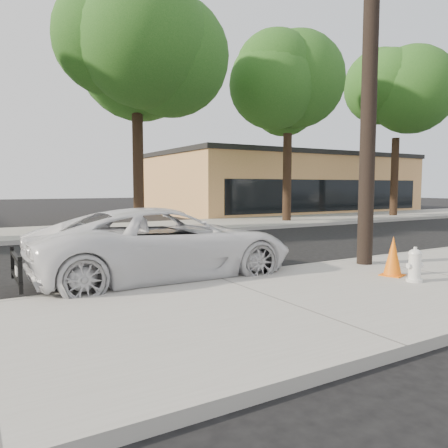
{
  "coord_description": "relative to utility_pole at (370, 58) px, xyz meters",
  "views": [
    {
      "loc": [
        -4.12,
        -9.51,
        1.91
      ],
      "look_at": [
        1.17,
        -0.54,
        1.0
      ],
      "focal_mm": 35.0,
      "sensor_mm": 36.0,
      "label": 1
    }
  ],
  "objects": [
    {
      "name": "ground",
      "position": [
        -3.6,
        2.7,
        -4.7
      ],
      "size": [
        120.0,
        120.0,
        0.0
      ],
      "primitive_type": "plane",
      "color": "black",
      "rests_on": "ground"
    },
    {
      "name": "tree_d",
      "position": [
        6.6,
        10.65,
        1.67
      ],
      "size": [
        4.5,
        4.35,
        8.75
      ],
      "color": "black",
      "rests_on": "far_sidewalk"
    },
    {
      "name": "near_sidewalk",
      "position": [
        -3.6,
        -1.6,
        -4.62
      ],
      "size": [
        90.0,
        4.4,
        0.15
      ],
      "primitive_type": "cube",
      "color": "gray",
      "rests_on": "ground"
    },
    {
      "name": "traffic_cone",
      "position": [
        -0.55,
        -1.2,
        -4.17
      ],
      "size": [
        0.5,
        0.5,
        0.78
      ],
      "rotation": [
        0.0,
        0.0,
        0.3
      ],
      "color": "orange",
      "rests_on": "near_sidewalk"
    },
    {
      "name": "far_sidewalk",
      "position": [
        -3.6,
        11.2,
        -4.62
      ],
      "size": [
        90.0,
        5.0,
        0.15
      ],
      "primitive_type": "cube",
      "color": "gray",
      "rests_on": "ground"
    },
    {
      "name": "curb_near",
      "position": [
        -3.6,
        0.6,
        -4.62
      ],
      "size": [
        90.0,
        0.12,
        0.16
      ],
      "primitive_type": "cube",
      "color": "#9E9B93",
      "rests_on": "ground"
    },
    {
      "name": "police_cruiser",
      "position": [
        -4.28,
        1.36,
        -3.96
      ],
      "size": [
        5.36,
        2.54,
        1.48
      ],
      "primitive_type": "imported",
      "rotation": [
        0.0,
        0.0,
        1.55
      ],
      "color": "white",
      "rests_on": "ground"
    },
    {
      "name": "tree_e",
      "position": [
        14.61,
        10.44,
        2.0
      ],
      "size": [
        4.8,
        4.65,
        9.25
      ],
      "color": "black",
      "rests_on": "far_sidewalk"
    },
    {
      "name": "fire_hydrant",
      "position": [
        -0.67,
        -1.77,
        -4.26
      ],
      "size": [
        0.33,
        0.29,
        0.61
      ],
      "rotation": [
        0.0,
        0.0,
        -0.22
      ],
      "color": "white",
      "rests_on": "near_sidewalk"
    },
    {
      "name": "building_main",
      "position": [
        12.4,
        18.7,
        -2.7
      ],
      "size": [
        18.0,
        10.0,
        4.0
      ],
      "primitive_type": "cube",
      "color": "tan",
      "rests_on": "ground"
    },
    {
      "name": "utility_pole",
      "position": [
        0.0,
        0.0,
        0.0
      ],
      "size": [
        1.4,
        0.34,
        9.0
      ],
      "color": "black",
      "rests_on": "near_sidewalk"
    },
    {
      "name": "tree_c",
      "position": [
        -1.38,
        10.34,
        2.21
      ],
      "size": [
        4.96,
        4.8,
        9.55
      ],
      "color": "black",
      "rests_on": "far_sidewalk"
    }
  ]
}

